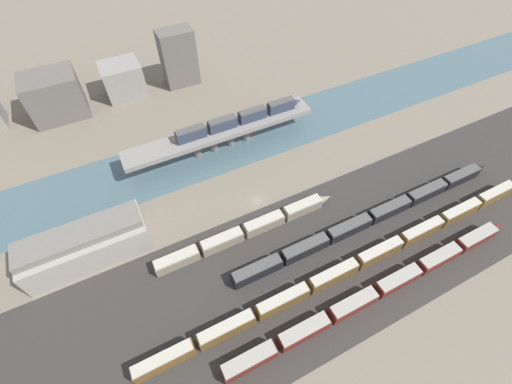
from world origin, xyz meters
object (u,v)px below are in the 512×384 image
train_yard_near (381,289)px  warehouse_building (86,245)px  train_on_bridge (241,118)px  train_yard_outer (249,230)px  train_yard_mid (361,261)px  train_yard_far (374,216)px

train_yard_near → warehouse_building: 71.64m
train_yard_near → warehouse_building: bearing=145.4°
train_on_bridge → warehouse_building: train_on_bridge is taller
train_yard_outer → warehouse_building: (-38.35, 11.96, 3.37)m
train_yard_mid → train_yard_far: (11.90, 9.41, -0.24)m
train_yard_near → train_yard_far: size_ratio=0.95×
train_yard_near → train_yard_far: (11.91, 17.23, 0.06)m
train_yard_far → warehouse_building: size_ratio=2.93×
train_on_bridge → train_yard_near: (6.15, -63.49, -7.28)m
warehouse_building → train_yard_mid: bearing=-29.2°
train_yard_outer → warehouse_building: 40.32m
train_yard_outer → train_yard_mid: bearing=-45.5°
train_yard_far → warehouse_building: warehouse_building is taller
train_yard_near → train_yard_mid: train_yard_mid is taller
train_yard_outer → warehouse_building: size_ratio=1.77×
train_yard_mid → train_yard_outer: train_yard_mid is taller
train_on_bridge → warehouse_building: (-52.74, -22.82, -3.93)m
train_on_bridge → warehouse_building: 57.60m
train_yard_far → train_yard_outer: size_ratio=1.66×
train_yard_far → train_yard_mid: bearing=-141.6°
train_on_bridge → train_yard_near: 64.20m
train_on_bridge → train_yard_mid: bearing=-83.7°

